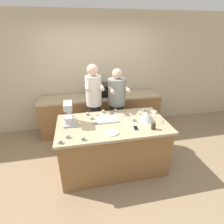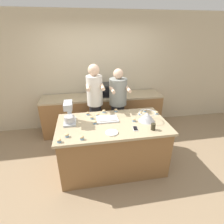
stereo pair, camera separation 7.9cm
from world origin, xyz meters
The scene contains 26 objects.
ground_plane centered at (0.00, 0.00, 0.00)m, with size 16.00×16.00×0.00m, color #937A5B.
back_wall centered at (0.00, 1.69, 1.35)m, with size 10.00×0.06×2.70m.
island_counter centered at (0.00, 0.00, 0.44)m, with size 1.83×1.01×0.88m.
back_counter centered at (0.00, 1.34, 0.45)m, with size 2.80×0.60×0.89m.
person_left centered at (-0.22, 0.73, 0.92)m, with size 0.33×0.49×1.73m.
person_right centered at (0.24, 0.73, 0.85)m, with size 0.36×0.52×1.63m.
stand_mixer centered at (-0.70, 0.13, 1.05)m, with size 0.20×0.30×0.37m.
mixing_bowl centered at (0.59, -0.02, 0.97)m, with size 0.28×0.28×0.16m.
baking_tray centered at (-0.07, 0.13, 0.90)m, with size 0.36×0.27×0.04m.
microwave_oven centered at (0.07, 1.34, 1.03)m, with size 0.49×0.36×0.28m.
cell_phone centered at (0.32, -0.25, 0.89)m, with size 0.09×0.15×0.01m.
drinking_glass centered at (0.58, -0.32, 0.94)m, with size 0.07×0.07×0.11m.
small_plate centered at (-0.07, -0.31, 0.89)m, with size 0.19×0.19×0.02m.
cupcake_0 centered at (-0.29, 0.03, 0.91)m, with size 0.06×0.06×0.06m.
cupcake_1 centered at (-0.09, 0.43, 0.91)m, with size 0.06×0.06×0.06m.
cupcake_2 centered at (-0.33, 0.21, 0.91)m, with size 0.06×0.06×0.06m.
cupcake_3 centered at (-0.22, 0.31, 0.91)m, with size 0.06×0.06×0.06m.
cupcake_4 centered at (0.86, 0.20, 0.91)m, with size 0.06×0.06×0.06m.
cupcake_5 centered at (-0.39, 0.39, 0.91)m, with size 0.06×0.06×0.06m.
cupcake_6 centered at (0.14, 0.44, 0.91)m, with size 0.06×0.06×0.06m.
cupcake_7 centered at (-0.51, -0.40, 0.91)m, with size 0.06×0.06×0.06m.
cupcake_8 centered at (0.55, 0.23, 0.91)m, with size 0.06×0.06×0.06m.
cupcake_9 centered at (0.68, 0.34, 0.91)m, with size 0.06×0.06×0.06m.
cupcake_10 centered at (-0.72, -0.30, 0.91)m, with size 0.06×0.06×0.06m.
cupcake_11 centered at (-0.82, -0.41, 0.91)m, with size 0.06×0.06×0.06m.
cupcake_12 centered at (0.37, 0.00, 0.91)m, with size 0.06×0.06×0.06m.
Camera 1 is at (-0.53, -2.49, 2.27)m, focal length 28.00 mm.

